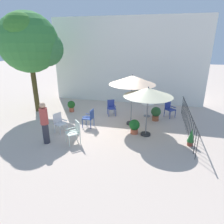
# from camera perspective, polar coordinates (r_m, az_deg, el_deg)

# --- Properties ---
(ground_plane) EXTENTS (60.00, 60.00, 0.00)m
(ground_plane) POSITION_cam_1_polar(r_m,az_deg,el_deg) (9.94, 0.28, -3.64)
(ground_plane) COLOR beige
(villa_facade) EXTENTS (10.08, 0.30, 5.47)m
(villa_facade) POSITION_cam_1_polar(r_m,az_deg,el_deg) (13.18, 4.33, 14.54)
(villa_facade) COLOR white
(villa_facade) RESTS_ON ground
(terrace_railing) EXTENTS (0.03, 5.10, 1.01)m
(terrace_railing) POSITION_cam_1_polar(r_m,az_deg,el_deg) (9.61, 21.50, -1.59)
(terrace_railing) COLOR black
(terrace_railing) RESTS_ON ground
(shade_tree) EXTENTS (3.36, 3.20, 5.51)m
(shade_tree) POSITION_cam_1_polar(r_m,az_deg,el_deg) (12.04, -22.90, 18.26)
(shade_tree) COLOR #473E1D
(shade_tree) RESTS_ON ground
(patio_umbrella_0) EXTENTS (2.09, 2.09, 2.23)m
(patio_umbrella_0) POSITION_cam_1_polar(r_m,az_deg,el_deg) (8.32, 10.57, 5.63)
(patio_umbrella_0) COLOR #2D2D2D
(patio_umbrella_0) RESTS_ON ground
(patio_umbrella_1) EXTENTS (2.24, 2.24, 2.54)m
(patio_umbrella_1) POSITION_cam_1_polar(r_m,az_deg,el_deg) (9.37, 5.97, 9.23)
(patio_umbrella_1) COLOR #2D2D2D
(patio_umbrella_1) RESTS_ON ground
(cafe_table_0) EXTENTS (0.68, 0.68, 0.76)m
(cafe_table_0) POSITION_cam_1_polar(r_m,az_deg,el_deg) (11.00, 10.35, 1.33)
(cafe_table_0) COLOR white
(cafe_table_0) RESTS_ON ground
(patio_chair_0) EXTENTS (0.64, 0.64, 0.85)m
(patio_chair_0) POSITION_cam_1_polar(r_m,az_deg,el_deg) (11.24, 16.43, 1.10)
(patio_chair_0) COLOR #2D3D92
(patio_chair_0) RESTS_ON ground
(patio_chair_1) EXTENTS (0.50, 0.49, 0.91)m
(patio_chair_1) POSITION_cam_1_polar(r_m,az_deg,el_deg) (9.51, -6.59, -1.43)
(patio_chair_1) COLOR #2B468F
(patio_chair_1) RESTS_ON ground
(patio_chair_2) EXTENTS (0.58, 0.58, 0.87)m
(patio_chair_2) POSITION_cam_1_polar(r_m,az_deg,el_deg) (11.05, -0.21, 1.59)
(patio_chair_2) COLOR #33449B
(patio_chair_2) RESTS_ON ground
(patio_chair_3) EXTENTS (0.68, 0.68, 0.93)m
(patio_chair_3) POSITION_cam_1_polar(r_m,az_deg,el_deg) (8.16, -10.91, -5.42)
(patio_chair_3) COLOR silver
(patio_chair_3) RESTS_ON ground
(patio_chair_4) EXTENTS (0.57, 0.59, 0.91)m
(patio_chair_4) POSITION_cam_1_polar(r_m,az_deg,el_deg) (9.28, -15.20, -2.72)
(patio_chair_4) COLOR silver
(patio_chair_4) RESTS_ON ground
(potted_plant_0) EXTENTS (0.45, 0.45, 0.67)m
(potted_plant_0) POSITION_cam_1_polar(r_m,az_deg,el_deg) (11.85, -11.83, 1.89)
(potted_plant_0) COLOR #B95A3D
(potted_plant_0) RESTS_ON ground
(potted_plant_1) EXTENTS (0.28, 0.28, 0.73)m
(potted_plant_1) POSITION_cam_1_polar(r_m,az_deg,el_deg) (8.49, 22.17, -6.76)
(potted_plant_1) COLOR brown
(potted_plant_1) RESTS_ON ground
(potted_plant_2) EXTENTS (0.51, 0.51, 0.75)m
(potted_plant_2) POSITION_cam_1_polar(r_m,az_deg,el_deg) (10.54, 12.73, -0.28)
(potted_plant_2) COLOR #9C5436
(potted_plant_2) RESTS_ON ground
(potted_plant_3) EXTENTS (0.48, 0.48, 0.67)m
(potted_plant_3) POSITION_cam_1_polar(r_m,az_deg,el_deg) (8.92, 6.59, -4.09)
(potted_plant_3) COLOR #CE6342
(potted_plant_3) RESTS_ON ground
(standing_person) EXTENTS (0.45, 0.45, 1.76)m
(standing_person) POSITION_cam_1_polar(r_m,az_deg,el_deg) (8.30, -19.17, -2.93)
(standing_person) COLOR #33333D
(standing_person) RESTS_ON ground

